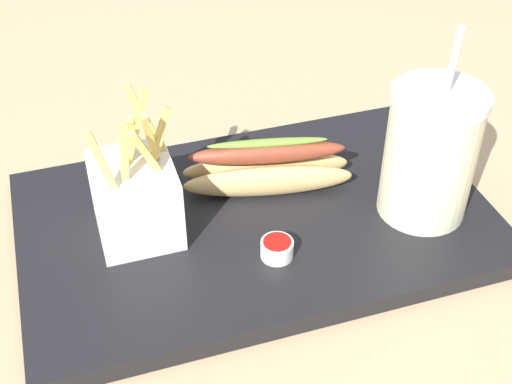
% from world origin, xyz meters
% --- Properties ---
extents(ground_plane, '(2.40, 2.40, 0.02)m').
position_xyz_m(ground_plane, '(0.00, 0.00, -0.01)').
color(ground_plane, tan).
extents(food_tray, '(0.50, 0.31, 0.02)m').
position_xyz_m(food_tray, '(0.00, 0.00, 0.01)').
color(food_tray, black).
rests_on(food_tray, ground_plane).
extents(soda_cup, '(0.10, 0.10, 0.21)m').
position_xyz_m(soda_cup, '(0.17, -0.05, 0.09)').
color(soda_cup, beige).
rests_on(soda_cup, food_tray).
extents(fries_basket, '(0.09, 0.09, 0.16)m').
position_xyz_m(fries_basket, '(-0.12, 0.01, 0.06)').
color(fries_basket, white).
rests_on(fries_basket, food_tray).
extents(hot_dog_1, '(0.19, 0.09, 0.06)m').
position_xyz_m(hot_dog_1, '(0.03, 0.04, 0.05)').
color(hot_dog_1, tan).
rests_on(hot_dog_1, food_tray).
extents(ketchup_cup_1, '(0.03, 0.03, 0.02)m').
position_xyz_m(ketchup_cup_1, '(0.00, -0.07, 0.03)').
color(ketchup_cup_1, white).
rests_on(ketchup_cup_1, food_tray).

